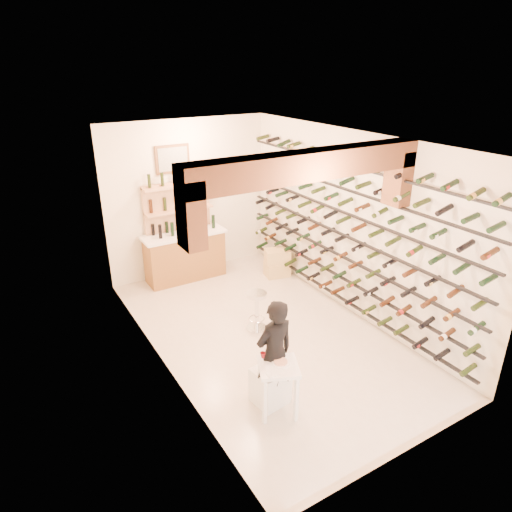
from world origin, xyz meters
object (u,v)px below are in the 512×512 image
Objects in this scene: wine_rack at (342,230)px; crate_lower at (277,269)px; tasting_table at (278,374)px; person at (275,354)px; chrome_barstool at (257,308)px; back_counter at (185,255)px; white_stool at (270,386)px.

crate_lower is at bearing 94.26° from wine_rack.
person reaches higher than tasting_table.
tasting_table is (-2.38, -1.65, -0.96)m from wine_rack.
wine_rack is 11.37× the size of crate_lower.
back_counter is at bearing 95.66° from chrome_barstool.
crate_lower is (1.46, 1.58, -0.25)m from chrome_barstool.
back_counter is 3.35× the size of white_stool.
person is 1.85m from chrome_barstool.
crate_lower is at bearing -127.50° from person.
back_counter is 3.39× the size of crate_lower.
tasting_table is 1.26× the size of chrome_barstool.
white_stool is at bearing -124.91° from crate_lower.
chrome_barstool is at bearing 90.87° from tasting_table.
back_counter is at bearing 124.66° from wine_rack.
tasting_table is at bearing -97.25° from back_counter.
crate_lower is at bearing 47.26° from chrome_barstool.
chrome_barstool is 2.16m from crate_lower.
crate_lower is (1.70, -0.89, -0.38)m from back_counter.
crate_lower is (2.19, 3.24, -0.61)m from person.
back_counter is 1.95× the size of tasting_table.
tasting_table reaches higher than white_stool.
tasting_table is at bearing -113.33° from chrome_barstool.
chrome_barstool is (0.78, 1.63, 0.15)m from white_stool.
back_counter reaches higher than white_stool.
white_stool is at bearing -97.51° from back_counter.
chrome_barstool is (0.79, 1.83, -0.19)m from tasting_table.
white_stool is (-0.54, -4.10, -0.28)m from back_counter.
tasting_table is 0.25m from person.
person is (0.06, 0.17, 0.17)m from tasting_table.
wine_rack is 8.22× the size of chrome_barstool.
crate_lower is (2.25, 3.41, -0.44)m from tasting_table.
white_stool is at bearing -148.57° from wine_rack.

